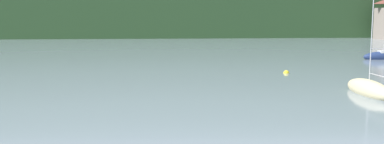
% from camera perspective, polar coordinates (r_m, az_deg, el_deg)
% --- Properties ---
extents(sailboat_mid_1, '(1.67, 5.22, 7.17)m').
position_cam_1_polar(sailboat_mid_1, '(31.30, 21.86, -2.12)').
color(sailboat_mid_1, '#CCBC8E').
rests_on(sailboat_mid_1, ground_plane).
extents(sailboat_far_5, '(4.77, 1.34, 6.06)m').
position_cam_1_polar(sailboat_far_5, '(55.44, 23.50, 1.85)').
color(sailboat_far_5, navy).
rests_on(sailboat_far_5, ground_plane).
extents(mooring_buoy_far, '(0.52, 0.52, 0.52)m').
position_cam_1_polar(mooring_buoy_far, '(40.00, 12.08, -0.15)').
color(mooring_buoy_far, yellow).
rests_on(mooring_buoy_far, ground_plane).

